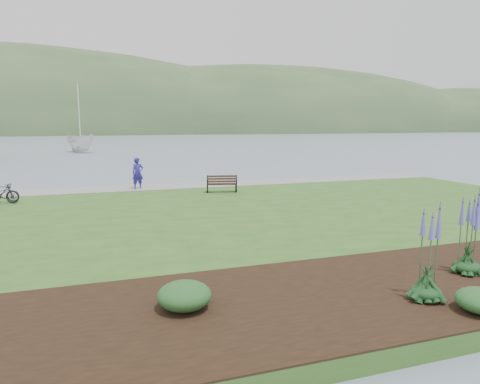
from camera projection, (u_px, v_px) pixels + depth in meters
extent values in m
plane|color=slate|center=(200.00, 218.00, 18.02)|extent=(600.00, 600.00, 0.00)
cube|color=#2E581F|center=(212.00, 224.00, 16.11)|extent=(34.00, 20.00, 0.40)
cube|color=gray|center=(172.00, 186.00, 24.41)|extent=(34.00, 2.20, 0.03)
cube|color=black|center=(427.00, 281.00, 9.71)|extent=(24.00, 4.40, 0.04)
cube|color=black|center=(222.00, 184.00, 22.38)|extent=(1.62, 0.86, 0.05)
cube|color=black|center=(222.00, 179.00, 22.06)|extent=(1.53, 0.48, 0.48)
cube|color=black|center=(207.00, 188.00, 22.34)|extent=(0.17, 0.53, 0.42)
cube|color=black|center=(236.00, 188.00, 22.49)|extent=(0.17, 0.53, 0.42)
imported|color=navy|center=(138.00, 171.00, 23.38)|extent=(0.83, 0.65, 2.03)
imported|color=black|center=(1.00, 193.00, 19.52)|extent=(0.67, 1.60, 0.82)
imported|color=black|center=(1.00, 193.00, 19.15)|extent=(0.92, 1.62, 0.94)
imported|color=silver|center=(81.00, 152.00, 59.75)|extent=(15.18, 15.28, 29.81)
ellipsoid|color=#133618|center=(426.00, 292.00, 8.61)|extent=(0.62, 0.62, 0.31)
cone|color=#4D48A7|center=(430.00, 241.00, 8.44)|extent=(0.32, 0.32, 1.81)
ellipsoid|color=#133618|center=(467.00, 267.00, 10.14)|extent=(0.62, 0.62, 0.31)
cone|color=#4D48A7|center=(471.00, 222.00, 9.97)|extent=(0.40, 0.40, 1.88)
ellipsoid|color=#1E4C21|center=(184.00, 295.00, 8.17)|extent=(1.04, 1.04, 0.52)
ellipsoid|color=#1E4C21|center=(480.00, 300.00, 8.03)|extent=(0.89, 0.89, 0.44)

